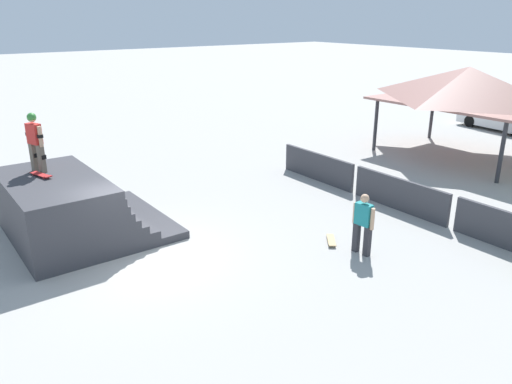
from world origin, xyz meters
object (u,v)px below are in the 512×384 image
object	(u,v)px
skateboard_on_ground	(331,241)
parked_car_white	(501,119)
skateboard_on_deck	(41,175)
skater_on_deck	(35,138)
bystander_walking	(363,221)

from	to	relation	value
skateboard_on_ground	parked_car_white	world-z (taller)	parked_car_white
skateboard_on_deck	parked_car_white	bearing A→B (deg)	73.44
skater_on_deck	bystander_walking	world-z (taller)	skater_on_deck
skater_on_deck	skateboard_on_deck	xyz separation A→B (m)	(0.54, -0.08, -0.91)
skater_on_deck	parked_car_white	size ratio (longest dim) A/B	0.36
skateboard_on_deck	bystander_walking	bearing A→B (deg)	30.41
bystander_walking	skateboard_on_ground	xyz separation A→B (m)	(-0.94, -0.17, -0.87)
skateboard_on_ground	parked_car_white	xyz separation A→B (m)	(-4.91, 17.75, 0.54)
skater_on_deck	bystander_walking	xyz separation A→B (m)	(6.55, 6.27, -1.83)
skater_on_deck	parked_car_white	distance (m)	23.96
skater_on_deck	parked_car_white	bearing A→B (deg)	68.21
skateboard_on_deck	parked_car_white	xyz separation A→B (m)	(0.17, 23.93, -1.25)
skateboard_on_deck	parked_car_white	size ratio (longest dim) A/B	0.18
skater_on_deck	parked_car_white	xyz separation A→B (m)	(0.71, 23.85, -2.15)
skateboard_on_deck	parked_car_white	distance (m)	23.97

